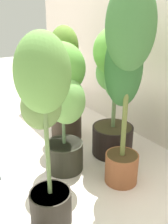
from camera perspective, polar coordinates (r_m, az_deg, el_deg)
ground_plane at (r=1.52m, az=-9.72°, el=-14.06°), size 8.00×8.00×0.00m
potted_plant_back_center at (r=1.54m, az=7.07°, el=5.90°), size 0.41×0.37×0.81m
potted_plant_center at (r=1.37m, az=-4.86°, el=2.90°), size 0.40×0.33×0.75m
potted_plant_back_right at (r=1.23m, az=9.56°, el=10.50°), size 0.34×0.30×1.02m
potted_plant_back_left at (r=1.76m, az=-4.41°, el=7.17°), size 0.35×0.27×0.80m
potted_plant_front_right at (r=0.99m, az=-8.84°, el=-1.66°), size 0.28×0.23×0.83m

